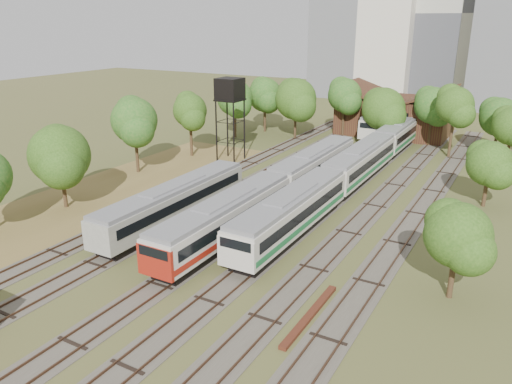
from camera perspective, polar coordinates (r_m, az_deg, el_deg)
The scene contains 14 objects.
ground at distance 31.22m, azimuth -11.94°, elevation -13.89°, with size 240.00×240.00×0.00m, color #475123.
dry_grass_patch at distance 48.16m, azimuth -21.93°, elevation -2.72°, with size 14.00×60.00×0.04m, color brown.
tracks at distance 50.79m, azimuth 6.22°, elevation -0.26°, with size 24.60×80.00×0.19m.
railcar_red_set at distance 46.50m, azimuth 2.35°, elevation 0.38°, with size 2.87×34.57×3.55m.
railcar_green_set at distance 55.97m, azimuth 11.84°, elevation 3.28°, with size 2.92×52.07×3.61m.
railcar_rear at distance 79.10m, azimuth 14.50°, elevation 7.77°, with size 3.15×16.08×3.90m.
old_grey_coach at distance 43.65m, azimuth -9.28°, elevation -1.17°, with size 2.75×18.00×3.39m.
water_tower at distance 61.59m, azimuth -3.01°, elevation 11.41°, with size 2.93×2.93×10.17m.
rail_pile_far at distance 30.78m, azimuth 6.19°, elevation -13.81°, with size 0.46×7.43×0.24m, color #572818.
maintenance_shed at distance 80.64m, azimuth 15.64°, elevation 8.50°, with size 16.45×11.55×7.58m.
tree_band_left at distance 59.39m, azimuth -11.55°, elevation 7.64°, with size 7.37×64.41×8.66m.
tree_band_far at distance 72.11m, azimuth 14.02°, elevation 9.70°, with size 45.41×10.81×8.98m.
tree_band_right at distance 52.14m, azimuth 25.67°, elevation 3.54°, with size 5.13×39.88×7.14m.
tower_centre at distance 120.22m, azimuth 23.14°, elevation 18.25°, with size 20.00×18.00×36.00m, color #BAB8A9.
Camera 1 is at (18.08, -19.13, 16.79)m, focal length 35.00 mm.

